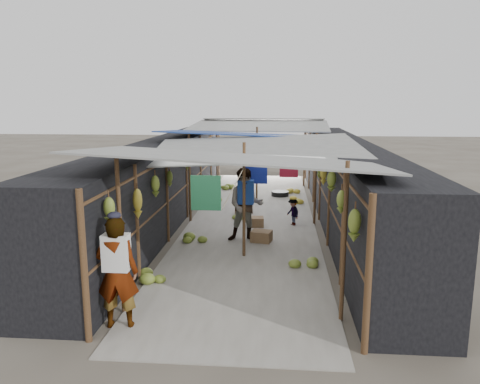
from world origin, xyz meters
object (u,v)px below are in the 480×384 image
(black_basin, at_px, (280,194))
(vendor_seated, at_px, (293,212))
(vendor_elderly, at_px, (117,272))
(shopper_blue, at_px, (246,205))
(crate_near, at_px, (255,222))

(black_basin, xyz_separation_m, vendor_seated, (0.36, -4.10, 0.30))
(black_basin, relative_size, vendor_elderly, 0.36)
(shopper_blue, height_order, vendor_seated, shopper_blue)
(black_basin, bearing_deg, shopper_blue, -98.72)
(crate_near, bearing_deg, vendor_elderly, -111.09)
(black_basin, relative_size, shopper_blue, 0.34)
(black_basin, bearing_deg, vendor_elderly, -103.69)
(shopper_blue, bearing_deg, black_basin, 80.52)
(black_basin, xyz_separation_m, vendor_elderly, (-2.52, -10.36, 0.80))
(shopper_blue, relative_size, vendor_seated, 2.34)
(vendor_elderly, xyz_separation_m, shopper_blue, (1.65, 4.68, 0.03))
(vendor_seated, bearing_deg, black_basin, 154.32)
(vendor_elderly, bearing_deg, shopper_blue, -114.30)
(crate_near, relative_size, shopper_blue, 0.25)
(black_basin, relative_size, vendor_seated, 0.81)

